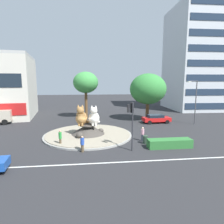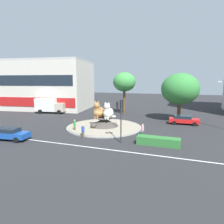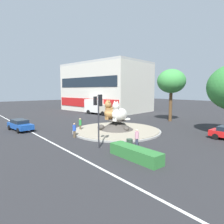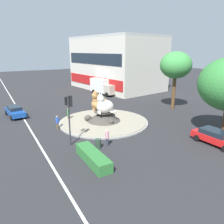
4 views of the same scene
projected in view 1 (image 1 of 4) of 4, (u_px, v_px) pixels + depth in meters
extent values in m
plane|color=#28282B|center=(88.00, 136.00, 24.54)|extent=(160.00, 160.00, 0.00)
cube|color=silver|center=(87.00, 164.00, 16.07)|extent=(112.00, 0.20, 0.01)
cylinder|color=gray|center=(88.00, 135.00, 24.53)|extent=(11.22, 11.22, 0.18)
cylinder|color=gray|center=(88.00, 134.00, 24.51)|extent=(10.77, 10.77, 0.08)
cone|color=#423D38|center=(88.00, 129.00, 24.41)|extent=(4.25, 4.25, 1.24)
cylinder|color=#423D38|center=(88.00, 125.00, 24.32)|extent=(2.34, 2.34, 0.12)
ellipsoid|color=#423D38|center=(101.00, 131.00, 24.77)|extent=(0.75, 0.70, 0.60)
ellipsoid|color=#423D38|center=(85.00, 128.00, 25.89)|extent=(0.77, 0.81, 0.62)
ellipsoid|color=#423D38|center=(80.00, 135.00, 22.61)|extent=(0.85, 0.91, 0.68)
ellipsoid|color=#9E703D|center=(82.00, 118.00, 23.99)|extent=(1.73, 2.43, 1.64)
cylinder|color=#9E703D|center=(81.00, 117.00, 23.51)|extent=(1.20, 1.20, 1.03)
sphere|color=#9E703D|center=(80.00, 110.00, 23.21)|extent=(0.90, 0.90, 0.90)
torus|color=#9E703D|center=(86.00, 122.00, 25.00)|extent=(1.02, 1.02, 0.21)
cone|color=#9E703D|center=(82.00, 106.00, 23.12)|extent=(0.42, 0.42, 0.37)
cone|color=#9E703D|center=(78.00, 106.00, 23.13)|extent=(0.42, 0.42, 0.37)
cylinder|color=#9E703D|center=(82.00, 124.00, 23.27)|extent=(0.29, 0.29, 0.41)
cylinder|color=#9E703D|center=(79.00, 124.00, 23.28)|extent=(0.29, 0.29, 0.41)
ellipsoid|color=silver|center=(94.00, 118.00, 24.08)|extent=(1.41, 2.20, 1.59)
cylinder|color=silver|center=(94.00, 117.00, 23.62)|extent=(1.04, 1.04, 0.99)
sphere|color=silver|center=(94.00, 111.00, 23.33)|extent=(0.87, 0.87, 0.87)
torus|color=silver|center=(97.00, 122.00, 25.09)|extent=(1.03, 1.03, 0.20)
cone|color=silver|center=(96.00, 107.00, 23.28)|extent=(0.36, 0.36, 0.36)
cone|color=silver|center=(92.00, 107.00, 23.23)|extent=(0.36, 0.36, 0.36)
cylinder|color=silver|center=(96.00, 124.00, 23.41)|extent=(0.28, 0.28, 0.40)
cylinder|color=silver|center=(93.00, 124.00, 23.37)|extent=(0.28, 0.28, 0.40)
cylinder|color=#2D2D33|center=(132.00, 127.00, 18.79)|extent=(0.14, 0.14, 4.89)
cube|color=black|center=(132.00, 107.00, 18.70)|extent=(0.34, 0.27, 1.05)
sphere|color=#360606|center=(132.00, 104.00, 18.73)|extent=(0.18, 0.18, 0.18)
sphere|color=#392706|center=(132.00, 107.00, 18.78)|extent=(0.18, 0.18, 0.18)
sphere|color=green|center=(132.00, 110.00, 18.83)|extent=(0.18, 0.18, 0.18)
cube|color=black|center=(128.00, 108.00, 18.40)|extent=(0.23, 0.30, 0.80)
cube|color=silver|center=(201.00, 60.00, 47.59)|extent=(15.29, 14.66, 24.70)
cube|color=#233347|center=(215.00, 106.00, 42.21)|extent=(14.03, 0.46, 1.40)
cube|color=#233347|center=(216.00, 92.00, 41.72)|extent=(14.03, 0.46, 1.40)
cube|color=#233347|center=(218.00, 78.00, 41.24)|extent=(14.03, 0.46, 1.40)
cube|color=#233347|center=(219.00, 63.00, 40.75)|extent=(14.03, 0.46, 1.40)
cube|color=#233347|center=(220.00, 48.00, 40.27)|extent=(14.03, 0.46, 1.40)
cube|color=#233347|center=(221.00, 33.00, 39.78)|extent=(14.03, 0.46, 1.40)
cube|color=#233347|center=(223.00, 17.00, 39.30)|extent=(14.03, 0.46, 1.40)
cube|color=#233347|center=(224.00, 1.00, 38.81)|extent=(14.03, 0.46, 1.40)
cube|color=#2D7033|center=(170.00, 143.00, 20.03)|extent=(4.65, 1.20, 0.90)
cylinder|color=brown|center=(147.00, 112.00, 34.21)|extent=(0.59, 0.59, 3.07)
ellipsoid|color=#337F38|center=(148.00, 89.00, 33.57)|extent=(6.36, 6.36, 5.41)
cylinder|color=brown|center=(86.00, 105.00, 36.26)|extent=(0.53, 0.53, 4.88)
ellipsoid|color=#3D8E42|center=(86.00, 82.00, 35.58)|extent=(4.66, 4.66, 3.96)
cylinder|color=#4C4C51|center=(196.00, 103.00, 30.51)|extent=(0.16, 0.16, 7.08)
cylinder|color=#4C4C51|center=(193.00, 81.00, 29.67)|extent=(1.53, 0.54, 0.10)
cube|color=silver|center=(190.00, 82.00, 29.39)|extent=(0.50, 0.24, 0.16)
cylinder|color=brown|center=(60.00, 142.00, 20.59)|extent=(0.24, 0.24, 0.80)
cylinder|color=#288C38|center=(60.00, 135.00, 20.47)|extent=(0.32, 0.32, 0.70)
sphere|color=tan|center=(60.00, 131.00, 20.40)|extent=(0.23, 0.23, 0.23)
cylinder|color=#33384C|center=(142.00, 138.00, 22.28)|extent=(0.27, 0.27, 0.77)
cylinder|color=pink|center=(143.00, 132.00, 22.17)|extent=(0.36, 0.36, 0.67)
sphere|color=beige|center=(143.00, 128.00, 22.10)|extent=(0.22, 0.22, 0.22)
cylinder|color=brown|center=(82.00, 148.00, 18.74)|extent=(0.29, 0.29, 0.76)
cylinder|color=#284CB2|center=(82.00, 141.00, 18.63)|extent=(0.38, 0.38, 0.66)
sphere|color=tan|center=(82.00, 137.00, 18.56)|extent=(0.22, 0.22, 0.22)
cube|color=red|center=(156.00, 119.00, 32.01)|extent=(4.66, 2.04, 0.63)
cube|color=#19232D|center=(155.00, 116.00, 31.89)|extent=(2.64, 1.74, 0.46)
cylinder|color=black|center=(163.00, 120.00, 33.19)|extent=(0.65, 0.25, 0.64)
cylinder|color=black|center=(167.00, 122.00, 31.39)|extent=(0.65, 0.25, 0.64)
cylinder|color=black|center=(146.00, 120.00, 32.72)|extent=(0.65, 0.25, 0.64)
cylinder|color=black|center=(150.00, 122.00, 30.92)|extent=(0.65, 0.25, 0.64)
cylinder|color=black|center=(1.00, 163.00, 15.45)|extent=(0.66, 0.30, 0.64)
cube|color=#B7AD99|center=(5.00, 115.00, 31.48)|extent=(2.36, 2.67, 1.83)
cylinder|color=black|center=(8.00, 119.00, 32.74)|extent=(0.94, 0.47, 0.90)
cylinder|color=black|center=(5.00, 122.00, 30.54)|extent=(0.94, 0.47, 0.90)
cylinder|color=#2D4233|center=(145.00, 140.00, 21.31)|extent=(0.56, 0.56, 0.90)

